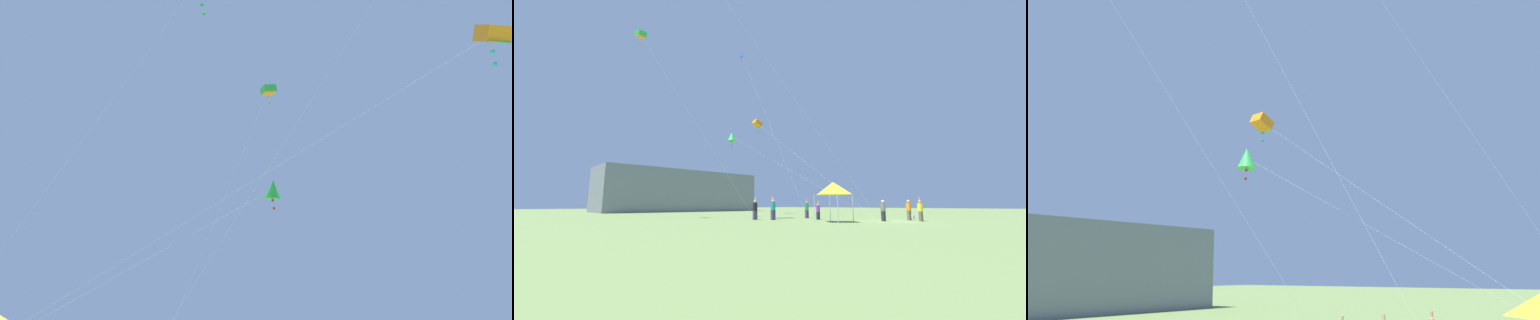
{
  "view_description": "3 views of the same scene",
  "coord_description": "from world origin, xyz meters",
  "views": [
    {
      "loc": [
        22.69,
        7.19,
        2.88
      ],
      "look_at": [
        -4.91,
        14.54,
        10.58
      ],
      "focal_mm": 40.0,
      "sensor_mm": 36.0,
      "label": 1
    },
    {
      "loc": [
        -24.23,
        -10.75,
        1.35
      ],
      "look_at": [
        -2.98,
        11.52,
        6.21
      ],
      "focal_mm": 20.0,
      "sensor_mm": 36.0,
      "label": 2
    },
    {
      "loc": [
        -26.27,
        -1.85,
        3.69
      ],
      "look_at": [
        -7.68,
        11.56,
        8.22
      ],
      "focal_mm": 40.0,
      "sensor_mm": 36.0,
      "label": 3
    }
  ],
  "objects": [
    {
      "name": "kite_orange_box_3",
      "position": [
        4.46,
        22.21,
        14.05
      ],
      "size": [
        5.94,
        22.21,
        14.71
      ],
      "color": "silver",
      "rests_on": "ground"
    },
    {
      "name": "kite_green_diamond_2",
      "position": [
        -5.27,
        15.53,
        9.14
      ],
      "size": [
        5.21,
        15.62,
        9.69
      ],
      "color": "silver",
      "rests_on": "ground"
    },
    {
      "name": "distant_building",
      "position": [
        3.77,
        45.55,
        4.12
      ],
      "size": [
        31.56,
        10.09,
        8.23
      ],
      "primitive_type": "cube",
      "color": "slate",
      "rests_on": "ground"
    }
  ]
}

